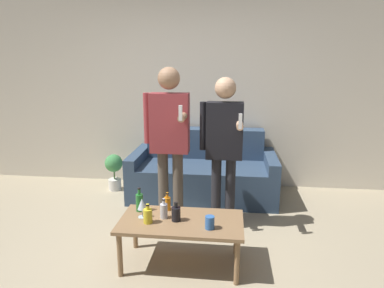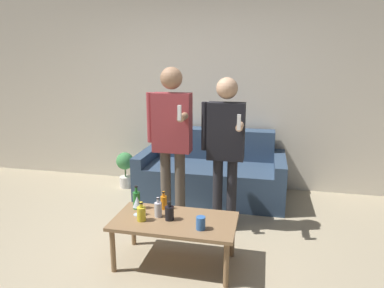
{
  "view_description": "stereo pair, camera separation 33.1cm",
  "coord_description": "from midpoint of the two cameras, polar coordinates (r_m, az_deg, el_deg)",
  "views": [
    {
      "loc": [
        0.58,
        -2.56,
        1.73
      ],
      "look_at": [
        0.22,
        0.64,
        0.95
      ],
      "focal_mm": 32.0,
      "sensor_mm": 36.0,
      "label": 1
    },
    {
      "loc": [
        0.91,
        -2.51,
        1.73
      ],
      "look_at": [
        0.22,
        0.64,
        0.95
      ],
      "focal_mm": 32.0,
      "sensor_mm": 36.0,
      "label": 2
    }
  ],
  "objects": [
    {
      "name": "wine_glass_near",
      "position": [
        3.03,
        -6.01,
        -9.7
      ],
      "size": [
        0.08,
        0.08,
        0.17
      ],
      "color": "silver",
      "rests_on": "coffee_table"
    },
    {
      "name": "person_standing_right",
      "position": [
        3.45,
        8.32,
        0.33
      ],
      "size": [
        0.43,
        0.4,
        1.58
      ],
      "color": "#232328",
      "rests_on": "ground_plane"
    },
    {
      "name": "wall_back",
      "position": [
        4.79,
        3.48,
        9.03
      ],
      "size": [
        8.0,
        0.06,
        2.7
      ],
      "color": "beige",
      "rests_on": "ground_plane"
    },
    {
      "name": "potted_plant",
      "position": [
        4.84,
        -9.18,
        -3.68
      ],
      "size": [
        0.24,
        0.24,
        0.5
      ],
      "color": "silver",
      "rests_on": "ground_plane"
    },
    {
      "name": "person_standing_left",
      "position": [
        3.52,
        -0.74,
        1.69
      ],
      "size": [
        0.47,
        0.43,
        1.68
      ],
      "color": "brown",
      "rests_on": "ground_plane"
    },
    {
      "name": "bottle_red",
      "position": [
        2.95,
        -0.52,
        -11.42
      ],
      "size": [
        0.08,
        0.08,
        0.17
      ],
      "color": "black",
      "rests_on": "coffee_table"
    },
    {
      "name": "bottle_dark",
      "position": [
        2.95,
        -5.19,
        -11.47
      ],
      "size": [
        0.08,
        0.08,
        0.17
      ],
      "color": "yellow",
      "rests_on": "coffee_table"
    },
    {
      "name": "couch",
      "position": [
        4.51,
        5.42,
        -4.88
      ],
      "size": [
        1.85,
        0.91,
        0.84
      ],
      "color": "#334760",
      "rests_on": "ground_plane"
    },
    {
      "name": "bottle_green",
      "position": [
        3.0,
        -2.48,
        -10.85
      ],
      "size": [
        0.06,
        0.06,
        0.18
      ],
      "color": "silver",
      "rests_on": "coffee_table"
    },
    {
      "name": "ground_plane",
      "position": [
        3.16,
        -3.52,
        -19.61
      ],
      "size": [
        16.0,
        16.0,
        0.0
      ],
      "primitive_type": "plane",
      "color": "tan"
    },
    {
      "name": "bottle_yellow",
      "position": [
        3.17,
        -6.26,
        -9.26
      ],
      "size": [
        0.07,
        0.07,
        0.22
      ],
      "color": "#23752D",
      "rests_on": "coffee_table"
    },
    {
      "name": "coffee_table",
      "position": [
        3.0,
        0.33,
        -13.34
      ],
      "size": [
        1.05,
        0.55,
        0.42
      ],
      "color": "#8E6B47",
      "rests_on": "ground_plane"
    },
    {
      "name": "cup_on_table",
      "position": [
        2.81,
        4.93,
        -13.08
      ],
      "size": [
        0.08,
        0.08,
        0.11
      ],
      "color": "#3366B2",
      "rests_on": "coffee_table"
    },
    {
      "name": "bottle_orange",
      "position": [
        3.15,
        -1.7,
        -9.69
      ],
      "size": [
        0.06,
        0.06,
        0.17
      ],
      "color": "orange",
      "rests_on": "coffee_table"
    }
  ]
}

